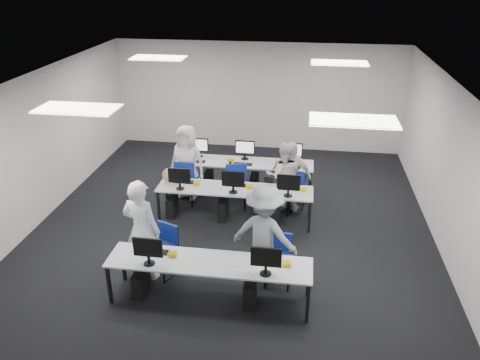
# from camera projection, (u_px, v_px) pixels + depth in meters

# --- Properties ---
(room) EXTENTS (9.00, 9.02, 3.00)m
(room) POSITION_uv_depth(u_px,v_px,m) (233.00, 157.00, 9.07)
(room) COLOR black
(room) RESTS_ON ground
(ceiling_panels) EXTENTS (5.20, 4.60, 0.02)m
(ceiling_panels) POSITION_uv_depth(u_px,v_px,m) (232.00, 82.00, 8.44)
(ceiling_panels) COLOR white
(ceiling_panels) RESTS_ON room
(desk_front) EXTENTS (3.20, 0.70, 0.73)m
(desk_front) POSITION_uv_depth(u_px,v_px,m) (209.00, 265.00, 7.27)
(desk_front) COLOR silver
(desk_front) RESTS_ON ground
(desk_mid) EXTENTS (3.20, 0.70, 0.73)m
(desk_mid) POSITION_uv_depth(u_px,v_px,m) (235.00, 191.00, 9.60)
(desk_mid) COLOR silver
(desk_mid) RESTS_ON ground
(desk_back) EXTENTS (3.20, 0.70, 0.73)m
(desk_back) POSITION_uv_depth(u_px,v_px,m) (244.00, 164.00, 10.85)
(desk_back) COLOR silver
(desk_back) RESTS_ON ground
(equipment_front) EXTENTS (2.51, 0.41, 1.19)m
(equipment_front) POSITION_uv_depth(u_px,v_px,m) (198.00, 281.00, 7.42)
(equipment_front) COLOR #0C33A2
(equipment_front) RESTS_ON desk_front
(equipment_mid) EXTENTS (2.91, 0.41, 1.19)m
(equipment_mid) POSITION_uv_depth(u_px,v_px,m) (225.00, 204.00, 9.75)
(equipment_mid) COLOR white
(equipment_mid) RESTS_ON desk_mid
(equipment_back) EXTENTS (2.91, 0.41, 1.19)m
(equipment_back) POSITION_uv_depth(u_px,v_px,m) (252.00, 177.00, 10.98)
(equipment_back) COLOR white
(equipment_back) RESTS_ON desk_back
(chair_0) EXTENTS (0.59, 0.61, 0.90)m
(chair_0) POSITION_uv_depth(u_px,v_px,m) (163.00, 259.00, 8.10)
(chair_0) COLOR navy
(chair_0) RESTS_ON ground
(chair_1) EXTENTS (0.44, 0.48, 0.86)m
(chair_1) POSITION_uv_depth(u_px,v_px,m) (278.00, 268.00, 7.87)
(chair_1) COLOR navy
(chair_1) RESTS_ON ground
(chair_2) EXTENTS (0.50, 0.53, 0.84)m
(chair_2) POSITION_uv_depth(u_px,v_px,m) (184.00, 193.00, 10.40)
(chair_2) COLOR navy
(chair_2) RESTS_ON ground
(chair_3) EXTENTS (0.49, 0.53, 0.90)m
(chair_3) POSITION_uv_depth(u_px,v_px,m) (236.00, 194.00, 10.34)
(chair_3) COLOR navy
(chair_3) RESTS_ON ground
(chair_4) EXTENTS (0.59, 0.62, 0.95)m
(chair_4) POSITION_uv_depth(u_px,v_px,m) (282.00, 198.00, 10.14)
(chair_4) COLOR navy
(chair_4) RESTS_ON ground
(chair_5) EXTENTS (0.50, 0.54, 0.96)m
(chair_5) POSITION_uv_depth(u_px,v_px,m) (188.00, 186.00, 10.67)
(chair_5) COLOR navy
(chair_5) RESTS_ON ground
(chair_6) EXTENTS (0.60, 0.63, 0.98)m
(chair_6) POSITION_uv_depth(u_px,v_px,m) (235.00, 188.00, 10.56)
(chair_6) COLOR navy
(chair_6) RESTS_ON ground
(chair_7) EXTENTS (0.47, 0.51, 0.89)m
(chair_7) POSITION_uv_depth(u_px,v_px,m) (295.00, 194.00, 10.35)
(chair_7) COLOR navy
(chair_7) RESTS_ON ground
(handbag) EXTENTS (0.45, 0.36, 0.32)m
(handbag) POSITION_uv_depth(u_px,v_px,m) (171.00, 175.00, 9.82)
(handbag) COLOR tan
(handbag) RESTS_ON desk_mid
(student_0) EXTENTS (0.74, 0.56, 1.82)m
(student_0) POSITION_uv_depth(u_px,v_px,m) (142.00, 230.00, 7.76)
(student_0) COLOR beige
(student_0) RESTS_ON ground
(student_1) EXTENTS (0.79, 0.63, 1.56)m
(student_1) POSITION_uv_depth(u_px,v_px,m) (283.00, 177.00, 9.98)
(student_1) COLOR beige
(student_1) RESTS_ON ground
(student_2) EXTENTS (0.93, 0.70, 1.71)m
(student_2) POSITION_uv_depth(u_px,v_px,m) (188.00, 162.00, 10.52)
(student_2) COLOR beige
(student_2) RESTS_ON ground
(student_3) EXTENTS (0.95, 0.52, 1.54)m
(student_3) POSITION_uv_depth(u_px,v_px,m) (290.00, 176.00, 10.06)
(student_3) COLOR beige
(student_3) RESTS_ON ground
(photographer) EXTENTS (1.26, 0.91, 1.74)m
(photographer) POSITION_uv_depth(u_px,v_px,m) (264.00, 234.00, 7.71)
(photographer) COLOR slate
(photographer) RESTS_ON ground
(dslr_camera) EXTENTS (0.18, 0.21, 0.10)m
(dslr_camera) POSITION_uv_depth(u_px,v_px,m) (270.00, 179.00, 7.47)
(dslr_camera) COLOR black
(dslr_camera) RESTS_ON photographer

